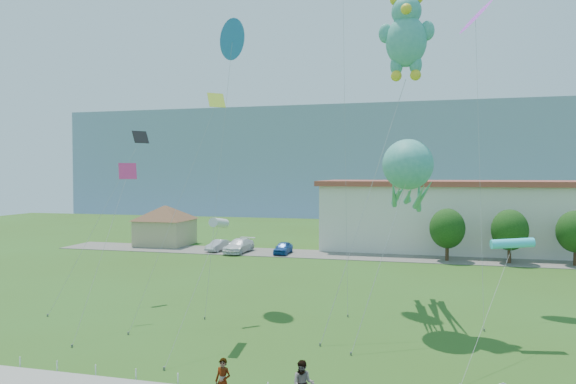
{
  "coord_description": "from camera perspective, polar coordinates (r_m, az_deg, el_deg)",
  "views": [
    {
      "loc": [
        6.79,
        -21.12,
        8.99
      ],
      "look_at": [
        -0.47,
        8.0,
        7.95
      ],
      "focal_mm": 32.0,
      "sensor_mm": 36.0,
      "label": 1
    }
  ],
  "objects": [
    {
      "name": "small_kite_blue",
      "position": [
        38.53,
        -6.29,
        15.85
      ],
      "size": [
        1.8,
        6.72,
        19.39
      ],
      "color": "blue",
      "rests_on": "ground"
    },
    {
      "name": "hill_ridge",
      "position": [
        141.32,
        11.26,
        3.38
      ],
      "size": [
        160.0,
        50.0,
        25.0
      ],
      "primitive_type": "cube",
      "color": "#728E9D",
      "rests_on": "ground"
    },
    {
      "name": "octopus_kite",
      "position": [
        32.06,
        13.2,
        1.6
      ],
      "size": [
        4.12,
        12.74,
        11.03
      ],
      "color": "teal",
      "rests_on": "ground"
    },
    {
      "name": "small_kite_yellow",
      "position": [
        33.7,
        -9.04,
        7.23
      ],
      "size": [
        3.49,
        7.02,
        14.29
      ],
      "color": "#E3F239",
      "rests_on": "ground"
    },
    {
      "name": "small_kite_purple",
      "position": [
        40.71,
        20.13,
        17.16
      ],
      "size": [
        1.8,
        9.16,
        20.97
      ],
      "color": "#B835D4",
      "rests_on": "ground"
    },
    {
      "name": "parked_car_blue",
      "position": [
        57.83,
        -0.54,
        -6.23
      ],
      "size": [
        1.6,
        3.88,
        1.32
      ],
      "primitive_type": "imported",
      "rotation": [
        0.0,
        0.0,
        -0.01
      ],
      "color": "#1C4B9C",
      "rests_on": "parking_strip"
    },
    {
      "name": "small_kite_white",
      "position": [
        28.07,
        -7.69,
        -3.51
      ],
      "size": [
        1.1,
        6.04,
        6.79
      ],
      "color": "silver",
      "rests_on": "ground"
    },
    {
      "name": "tree_near",
      "position": [
        55.5,
        17.28,
        -3.89
      ],
      "size": [
        3.6,
        3.6,
        5.47
      ],
      "color": "#3F2B19",
      "rests_on": "ground"
    },
    {
      "name": "small_kite_pink",
      "position": [
        33.81,
        -17.9,
        0.56
      ],
      "size": [
        1.38,
        7.3,
        9.62
      ],
      "color": "#E53370",
      "rests_on": "ground"
    },
    {
      "name": "parking_strip",
      "position": [
        57.23,
        7.06,
        -7.03
      ],
      "size": [
        70.0,
        6.0,
        0.06
      ],
      "primitive_type": "cube",
      "color": "#59544C",
      "rests_on": "ground"
    },
    {
      "name": "ground",
      "position": [
        23.94,
        -3.78,
        -20.08
      ],
      "size": [
        160.0,
        160.0,
        0.0
      ],
      "primitive_type": "plane",
      "color": "#305016",
      "rests_on": "ground"
    },
    {
      "name": "small_kite_black",
      "position": [
        39.01,
        -17.07,
        3.86
      ],
      "size": [
        3.42,
        7.48,
        12.17
      ],
      "color": "black",
      "rests_on": "ground"
    },
    {
      "name": "small_kite_cyan",
      "position": [
        29.73,
        23.63,
        -5.33
      ],
      "size": [
        3.42,
        7.9,
        5.76
      ],
      "color": "#35D4F0",
      "rests_on": "ground"
    },
    {
      "name": "parked_car_white",
      "position": [
        59.07,
        -5.48,
        -5.96
      ],
      "size": [
        2.61,
        5.45,
        1.53
      ],
      "primitive_type": "imported",
      "rotation": [
        0.0,
        0.0,
        -0.09
      ],
      "color": "white",
      "rests_on": "parking_strip"
    },
    {
      "name": "pedestrian_left",
      "position": [
        21.22,
        -7.24,
        -20.16
      ],
      "size": [
        0.71,
        0.53,
        1.79
      ],
      "primitive_type": "imported",
      "rotation": [
        0.0,
        0.0,
        -0.17
      ],
      "color": "gray",
      "rests_on": "sidewalk"
    },
    {
      "name": "tree_far",
      "position": [
        57.45,
        29.34,
        -3.86
      ],
      "size": [
        3.6,
        3.6,
        5.47
      ],
      "color": "#3F2B19",
      "rests_on": "ground"
    },
    {
      "name": "pavilion",
      "position": [
        66.92,
        -13.48,
        -3.17
      ],
      "size": [
        9.2,
        9.2,
        5.0
      ],
      "color": "tan",
      "rests_on": "ground"
    },
    {
      "name": "tree_mid",
      "position": [
        56.16,
        23.41,
        -3.89
      ],
      "size": [
        3.6,
        3.6,
        5.47
      ],
      "color": "#3F2B19",
      "rests_on": "ground"
    },
    {
      "name": "teddy_bear_kite",
      "position": [
        33.79,
        13.0,
        16.65
      ],
      "size": [
        5.88,
        7.69,
        20.1
      ],
      "color": "teal",
      "rests_on": "ground"
    },
    {
      "name": "pedestrian_right",
      "position": [
        20.84,
        1.69,
        -20.56
      ],
      "size": [
        0.95,
        0.78,
        1.8
      ],
      "primitive_type": "imported",
      "rotation": [
        0.0,
        0.0,
        0.12
      ],
      "color": "gray",
      "rests_on": "sidewalk"
    },
    {
      "name": "parked_car_silver",
      "position": [
        60.53,
        -7.74,
        -5.9
      ],
      "size": [
        2.05,
        4.02,
        1.26
      ],
      "primitive_type": "imported",
      "rotation": [
        0.0,
        0.0,
        -0.19
      ],
      "color": "#ACADB3",
      "rests_on": "parking_strip"
    }
  ]
}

